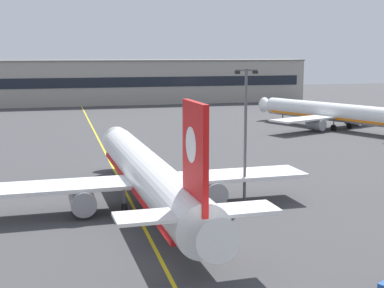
{
  "coord_description": "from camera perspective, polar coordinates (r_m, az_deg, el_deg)",
  "views": [
    {
      "loc": [
        -7.93,
        -35.42,
        14.79
      ],
      "look_at": [
        4.45,
        11.18,
        6.73
      ],
      "focal_mm": 51.34,
      "sensor_mm": 36.0,
      "label": 1
    }
  ],
  "objects": [
    {
      "name": "airliner_foreground",
      "position": [
        51.96,
        -4.57,
        -3.24
      ],
      "size": [
        32.09,
        41.46,
        11.65
      ],
      "color": "white",
      "rests_on": "ground"
    },
    {
      "name": "taxiway_centreline",
      "position": [
        67.53,
        -7.79,
        -3.25
      ],
      "size": [
        3.08,
        179.98,
        0.01
      ],
      "primitive_type": "cube",
      "rotation": [
        0.0,
        0.0,
        -0.02
      ],
      "color": "yellow",
      "rests_on": "ground"
    },
    {
      "name": "ground_plane",
      "position": [
        39.19,
        -2.14,
        -12.69
      ],
      "size": [
        400.0,
        400.0,
        0.0
      ],
      "primitive_type": "plane",
      "color": "#3D3D3F"
    },
    {
      "name": "terminal_building",
      "position": [
        161.44,
        -8.23,
        6.39
      ],
      "size": [
        115.38,
        12.4,
        12.68
      ],
      "color": "#9E998E",
      "rests_on": "ground"
    },
    {
      "name": "airliner_background",
      "position": [
        110.67,
        14.62,
        3.15
      ],
      "size": [
        29.46,
        37.05,
        10.93
      ],
      "color": "white",
      "rests_on": "ground"
    },
    {
      "name": "apron_lamp_post",
      "position": [
        53.12,
        5.56,
        0.96
      ],
      "size": [
        2.24,
        0.9,
        13.29
      ],
      "color": "#515156",
      "rests_on": "ground"
    },
    {
      "name": "safety_cone_by_nose_gear",
      "position": [
        68.25,
        -7.11,
        -2.88
      ],
      "size": [
        0.44,
        0.44,
        0.55
      ],
      "color": "orange",
      "rests_on": "ground"
    }
  ]
}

